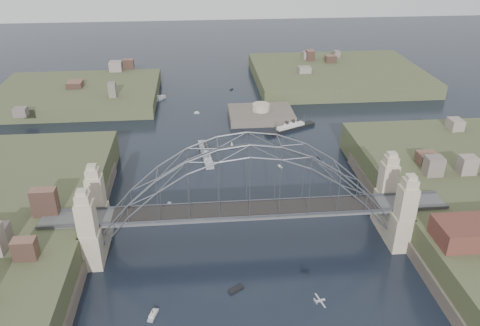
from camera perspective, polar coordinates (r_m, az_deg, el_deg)
name	(u,v)px	position (r m, az deg, el deg)	size (l,w,h in m)	color
ground	(248,242)	(104.08, 0.91, -9.47)	(500.00, 500.00, 0.00)	black
bridge	(248,193)	(97.18, 0.97, -3.65)	(84.00, 13.80, 24.60)	#4D4E50
headland_nw	(79,99)	(193.72, -18.75, 7.28)	(60.00, 45.00, 9.00)	#404729
headland_ne	(337,79)	(210.87, 11.50, 9.84)	(70.00, 55.00, 9.50)	#404729
fort_island	(261,120)	(166.51, 2.49, 5.22)	(22.00, 16.00, 9.40)	#50463E
naval_cruiser_near	(206,153)	(139.82, -4.14, 1.17)	(4.28, 17.59, 5.23)	#979B9F
naval_cruiser_far	(152,101)	(183.59, -10.48, 7.30)	(9.85, 12.50, 4.74)	#979B9F
ocean_liner	(290,128)	(157.60, 6.03, 4.18)	(17.87, 10.67, 4.59)	black
aeroplane	(319,301)	(82.37, 9.44, -15.96)	(1.94, 3.44, 0.51)	silver
small_boat_a	(169,205)	(117.28, -8.53, -5.03)	(1.24, 2.65, 0.45)	silver
small_boat_b	(280,167)	(133.89, 4.82, -0.43)	(1.02, 1.68, 0.45)	silver
small_boat_c	(236,290)	(92.51, -0.50, -14.93)	(3.12, 2.51, 0.45)	silver
small_boat_d	(320,158)	(140.12, 9.52, 0.60)	(1.06, 2.16, 0.45)	silver
small_boat_e	(115,146)	(150.47, -14.77, 2.04)	(2.05, 3.39, 1.43)	silver
small_boat_f	(232,145)	(144.21, -0.98, 2.19)	(1.40, 1.58, 2.38)	silver
small_boat_h	(197,113)	(171.37, -5.20, 6.02)	(1.92, 0.75, 1.43)	silver
small_boat_i	(355,207)	(118.20, 13.59, -5.19)	(1.42, 2.21, 1.43)	silver
small_boat_j	(153,315)	(89.04, -10.37, -17.46)	(1.91, 3.28, 1.43)	silver
small_boat_k	(232,89)	(195.43, -1.02, 8.81)	(1.60, 1.87, 0.45)	silver
small_boat_l	(94,185)	(129.89, -17.07, -2.59)	(1.37, 3.08, 0.45)	silver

